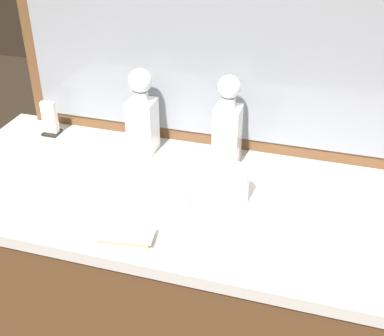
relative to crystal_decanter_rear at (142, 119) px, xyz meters
The scene contains 8 objects.
dresser 0.62m from the crystal_decanter_rear, 41.51° to the right, with size 1.41×0.59×0.91m.
dresser_mirror 0.29m from the crystal_decanter_rear, 25.31° to the left, with size 1.25×0.03×0.58m.
crystal_decanter_rear is the anchor object (origin of this frame).
crystal_decanter_left 0.26m from the crystal_decanter_rear, ahead, with size 0.07×0.07×0.27m.
crystal_tumbler_front 0.37m from the crystal_decanter_rear, 30.55° to the right, with size 0.08×0.08×0.10m.
silver_brush_center 0.43m from the crystal_decanter_rear, 74.72° to the right, with size 0.14×0.08×0.02m.
porcelain_dish 0.30m from the crystal_decanter_rear, 52.17° to the right, with size 0.07×0.07×0.01m.
napkin_holder 0.33m from the crystal_decanter_rear, behind, with size 0.05×0.05×0.11m.
Camera 1 is at (0.32, -1.07, 1.68)m, focal length 47.92 mm.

